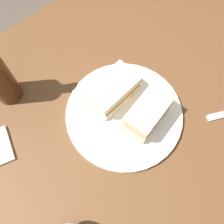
% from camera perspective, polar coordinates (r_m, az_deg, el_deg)
% --- Properties ---
extents(ground_plane, '(6.00, 6.00, 0.00)m').
position_cam_1_polar(ground_plane, '(1.35, -1.31, -12.89)').
color(ground_plane, '#4C4238').
extents(dining_table, '(1.29, 0.79, 0.74)m').
position_cam_1_polar(dining_table, '(0.99, -1.76, -9.21)').
color(dining_table, brown).
rests_on(dining_table, ground).
extents(plate, '(0.29, 0.29, 0.01)m').
position_cam_1_polar(plate, '(0.63, 2.73, -0.50)').
color(plate, silver).
rests_on(plate, dining_table).
extents(sandwich_half_left, '(0.12, 0.08, 0.07)m').
position_cam_1_polar(sandwich_half_left, '(0.59, 8.02, -0.38)').
color(sandwich_half_left, beige).
rests_on(sandwich_half_left, plate).
extents(sandwich_half_right, '(0.13, 0.08, 0.06)m').
position_cam_1_polar(sandwich_half_right, '(0.61, 0.19, 4.89)').
color(sandwich_half_right, beige).
rests_on(sandwich_half_right, plate).
extents(potato_wedge_front, '(0.05, 0.04, 0.02)m').
position_cam_1_polar(potato_wedge_front, '(0.65, 0.82, 7.83)').
color(potato_wedge_front, '#B77F33').
rests_on(potato_wedge_front, plate).
extents(potato_wedge_middle, '(0.05, 0.04, 0.02)m').
position_cam_1_polar(potato_wedge_middle, '(0.63, 1.74, 3.86)').
color(potato_wedge_middle, gold).
rests_on(potato_wedge_middle, plate).
extents(potato_wedge_back, '(0.06, 0.05, 0.02)m').
position_cam_1_polar(potato_wedge_back, '(0.63, 2.29, 4.36)').
color(potato_wedge_back, gold).
rests_on(potato_wedge_back, plate).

